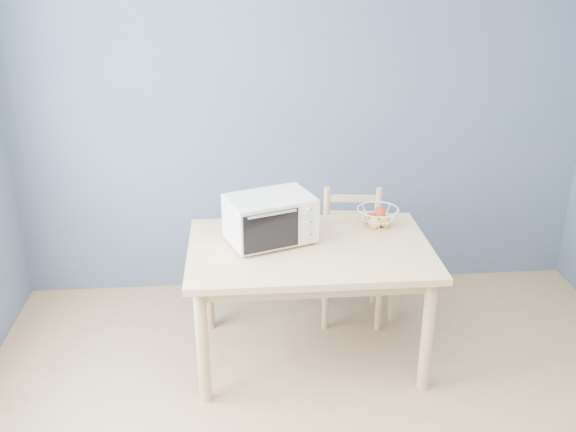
{
  "coord_description": "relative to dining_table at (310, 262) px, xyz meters",
  "views": [
    {
      "loc": [
        -0.46,
        -2.01,
        2.37
      ],
      "look_at": [
        -0.18,
        1.33,
        0.93
      ],
      "focal_mm": 40.0,
      "sensor_mm": 36.0,
      "label": 1
    }
  ],
  "objects": [
    {
      "name": "dining_chair",
      "position": [
        0.34,
        0.49,
        -0.22
      ],
      "size": [
        0.45,
        0.45,
        0.87
      ],
      "rotation": [
        0.0,
        0.0,
        -0.12
      ],
      "color": "#E0B586",
      "rests_on": "ground"
    },
    {
      "name": "dining_table",
      "position": [
        0.0,
        0.0,
        0.0
      ],
      "size": [
        1.4,
        0.9,
        0.75
      ],
      "color": "#E0B586",
      "rests_on": "ground"
    },
    {
      "name": "room",
      "position": [
        0.06,
        -1.29,
        0.65
      ],
      "size": [
        4.01,
        4.51,
        2.61
      ],
      "color": "tan",
      "rests_on": "ground"
    },
    {
      "name": "toaster_oven",
      "position": [
        -0.24,
        0.08,
        0.25
      ],
      "size": [
        0.56,
        0.49,
        0.28
      ],
      "rotation": [
        0.0,
        0.0,
        0.34
      ],
      "color": "white",
      "rests_on": "dining_table"
    },
    {
      "name": "fruit_basket",
      "position": [
        0.44,
        0.25,
        0.16
      ],
      "size": [
        0.27,
        0.27,
        0.13
      ],
      "rotation": [
        0.0,
        0.0,
        -0.06
      ],
      "color": "white",
      "rests_on": "dining_table"
    }
  ]
}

